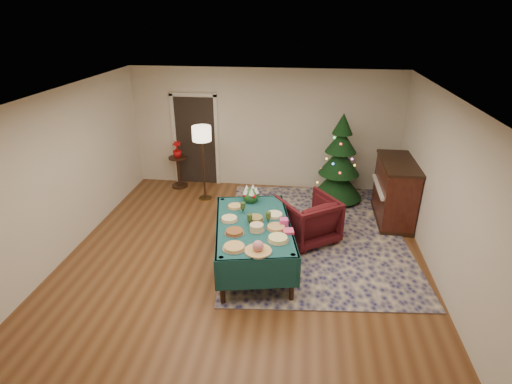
# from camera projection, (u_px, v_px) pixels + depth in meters

# --- Properties ---
(room_shell) EXTENTS (7.00, 7.00, 7.00)m
(room_shell) POSITION_uv_depth(u_px,v_px,m) (240.00, 196.00, 5.80)
(room_shell) COLOR #593319
(room_shell) RESTS_ON ground
(doorway) EXTENTS (1.08, 0.04, 2.16)m
(doorway) POSITION_uv_depth(u_px,v_px,m) (196.00, 138.00, 9.22)
(doorway) COLOR black
(doorway) RESTS_ON ground
(rug) EXTENTS (3.56, 4.47, 0.02)m
(rug) POSITION_uv_depth(u_px,v_px,m) (314.00, 234.00, 7.43)
(rug) COLOR #121244
(rug) RESTS_ON ground
(buffet_table) EXTENTS (1.53, 2.19, 0.78)m
(buffet_table) POSITION_uv_depth(u_px,v_px,m) (253.00, 232.00, 6.28)
(buffet_table) COLOR black
(buffet_table) RESTS_ON ground
(platter_0) EXTENTS (0.34, 0.34, 0.05)m
(platter_0) POSITION_uv_depth(u_px,v_px,m) (234.00, 247.00, 5.55)
(platter_0) COLOR silver
(platter_0) RESTS_ON buffet_table
(platter_1) EXTENTS (0.39, 0.39, 0.17)m
(platter_1) POSITION_uv_depth(u_px,v_px,m) (258.00, 248.00, 5.46)
(platter_1) COLOR silver
(platter_1) RESTS_ON buffet_table
(platter_2) EXTENTS (0.32, 0.32, 0.06)m
(platter_2) POSITION_uv_depth(u_px,v_px,m) (278.00, 239.00, 5.73)
(platter_2) COLOR silver
(platter_2) RESTS_ON buffet_table
(platter_3) EXTENTS (0.30, 0.30, 0.05)m
(platter_3) POSITION_uv_depth(u_px,v_px,m) (234.00, 232.00, 5.92)
(platter_3) COLOR silver
(platter_3) RESTS_ON buffet_table
(platter_4) EXTENTS (0.24, 0.24, 0.11)m
(platter_4) POSITION_uv_depth(u_px,v_px,m) (257.00, 228.00, 5.99)
(platter_4) COLOR silver
(platter_4) RESTS_ON buffet_table
(platter_5) EXTENTS (0.31, 0.31, 0.04)m
(platter_5) POSITION_uv_depth(u_px,v_px,m) (276.00, 227.00, 6.06)
(platter_5) COLOR silver
(platter_5) RESTS_ON buffet_table
(platter_6) EXTENTS (0.29, 0.29, 0.05)m
(platter_6) POSITION_uv_depth(u_px,v_px,m) (229.00, 219.00, 6.29)
(platter_6) COLOR silver
(platter_6) RESTS_ON buffet_table
(platter_7) EXTENTS (0.27, 0.27, 0.07)m
(platter_7) POSITION_uv_depth(u_px,v_px,m) (255.00, 219.00, 6.27)
(platter_7) COLOR silver
(platter_7) RESTS_ON buffet_table
(platter_8) EXTENTS (0.31, 0.31, 0.04)m
(platter_8) POSITION_uv_depth(u_px,v_px,m) (274.00, 215.00, 6.43)
(platter_8) COLOR silver
(platter_8) RESTS_ON buffet_table
(platter_9) EXTENTS (0.27, 0.27, 0.04)m
(platter_9) POSITION_uv_depth(u_px,v_px,m) (235.00, 206.00, 6.70)
(platter_9) COLOR silver
(platter_9) RESTS_ON buffet_table
(goblet_0) EXTENTS (0.08, 0.08, 0.18)m
(goblet_0) POSITION_uv_depth(u_px,v_px,m) (243.00, 207.00, 6.50)
(goblet_0) COLOR #2D471E
(goblet_0) RESTS_ON buffet_table
(goblet_1) EXTENTS (0.08, 0.08, 0.18)m
(goblet_1) POSITION_uv_depth(u_px,v_px,m) (268.00, 217.00, 6.19)
(goblet_1) COLOR #2D471E
(goblet_1) RESTS_ON buffet_table
(goblet_2) EXTENTS (0.08, 0.08, 0.18)m
(goblet_2) POSITION_uv_depth(u_px,v_px,m) (250.00, 219.00, 6.13)
(goblet_2) COLOR #2D471E
(goblet_2) RESTS_ON buffet_table
(napkin_stack) EXTENTS (0.18, 0.18, 0.04)m
(napkin_stack) POSITION_uv_depth(u_px,v_px,m) (288.00, 231.00, 5.95)
(napkin_stack) COLOR #E74071
(napkin_stack) RESTS_ON buffet_table
(gift_box) EXTENTS (0.15, 0.15, 0.10)m
(gift_box) POSITION_uv_depth(u_px,v_px,m) (284.00, 222.00, 6.14)
(gift_box) COLOR #D53B89
(gift_box) RESTS_ON buffet_table
(centerpiece) EXTENTS (0.28, 0.28, 0.32)m
(centerpiece) POSITION_uv_depth(u_px,v_px,m) (251.00, 194.00, 6.86)
(centerpiece) COLOR #1E4C1E
(centerpiece) RESTS_ON buffet_table
(armchair) EXTENTS (1.21, 1.19, 0.92)m
(armchair) POSITION_uv_depth(u_px,v_px,m) (308.00, 217.00, 7.07)
(armchair) COLOR #410E12
(armchair) RESTS_ON ground
(floor_lamp) EXTENTS (0.40, 0.40, 1.64)m
(floor_lamp) POSITION_uv_depth(u_px,v_px,m) (202.00, 138.00, 8.24)
(floor_lamp) COLOR #A57F3F
(floor_lamp) RESTS_ON ground
(side_table) EXTENTS (0.41, 0.41, 0.74)m
(side_table) POSITION_uv_depth(u_px,v_px,m) (179.00, 172.00, 9.29)
(side_table) COLOR black
(side_table) RESTS_ON ground
(potted_plant) EXTENTS (0.21, 0.37, 0.21)m
(potted_plant) POSITION_uv_depth(u_px,v_px,m) (177.00, 153.00, 9.09)
(potted_plant) COLOR red
(potted_plant) RESTS_ON side_table
(christmas_tree) EXTENTS (1.25, 1.25, 1.93)m
(christmas_tree) POSITION_uv_depth(u_px,v_px,m) (340.00, 163.00, 8.42)
(christmas_tree) COLOR black
(christmas_tree) RESTS_ON ground
(piano) EXTENTS (0.68, 1.42, 1.22)m
(piano) POSITION_uv_depth(u_px,v_px,m) (394.00, 192.00, 7.72)
(piano) COLOR black
(piano) RESTS_ON ground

